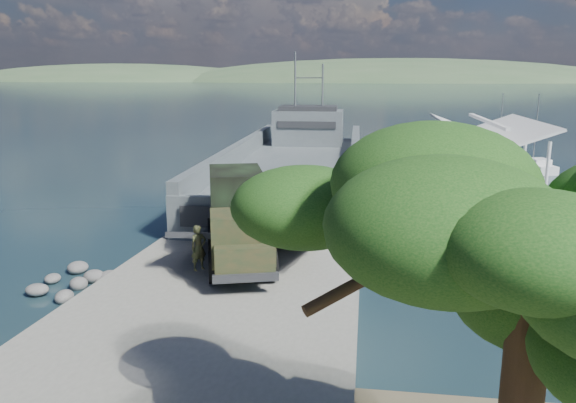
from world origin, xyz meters
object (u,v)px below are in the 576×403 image
object	(u,v)px
landing_craft	(296,173)
sailboat_near	(533,166)
overhang_tree	(488,259)
pier	(486,177)
soldier	(199,258)
military_truck	(238,218)
sailboat_far	(499,158)

from	to	relation	value
landing_craft	sailboat_near	world-z (taller)	landing_craft
landing_craft	overhang_tree	xyz separation A→B (m)	(6.95, -33.21, 4.74)
pier	soldier	world-z (taller)	pier
military_truck	overhang_tree	size ratio (longest dim) A/B	1.05
pier	overhang_tree	bearing A→B (deg)	-101.62
landing_craft	overhang_tree	world-z (taller)	landing_craft
sailboat_near	pier	bearing A→B (deg)	-130.61
pier	sailboat_near	xyz separation A→B (m)	(6.53, 12.77, -1.24)
soldier	sailboat_far	bearing A→B (deg)	17.84
military_truck	soldier	distance (m)	2.98
military_truck	overhang_tree	world-z (taller)	overhang_tree
overhang_tree	military_truck	bearing A→B (deg)	116.12
soldier	overhang_tree	world-z (taller)	overhang_tree
military_truck	overhang_tree	xyz separation A→B (m)	(7.05, -14.38, 3.34)
pier	overhang_tree	distance (m)	30.65
pier	landing_craft	size ratio (longest dim) A/B	1.19
pier	landing_craft	world-z (taller)	landing_craft
soldier	military_truck	bearing A→B (deg)	26.21
sailboat_far	overhang_tree	bearing A→B (deg)	-116.60
overhang_tree	pier	bearing A→B (deg)	78.38
landing_craft	sailboat_far	distance (m)	22.87
sailboat_near	sailboat_far	size ratio (longest dim) A/B	1.02
sailboat_far	military_truck	bearing A→B (deg)	-132.09
landing_craft	soldier	distance (m)	21.54
pier	landing_craft	bearing A→B (deg)	165.20
sailboat_near	sailboat_far	distance (m)	5.35
sailboat_far	overhang_tree	distance (m)	49.07
soldier	sailboat_near	xyz separation A→B (m)	(20.63, 30.82, -1.02)
landing_craft	sailboat_near	xyz separation A→B (m)	(19.60, 9.31, -0.54)
pier	overhang_tree	xyz separation A→B (m)	(-6.12, -29.76, 4.04)
pier	soldier	size ratio (longest dim) A/B	25.12
landing_craft	military_truck	size ratio (longest dim) A/B	4.57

